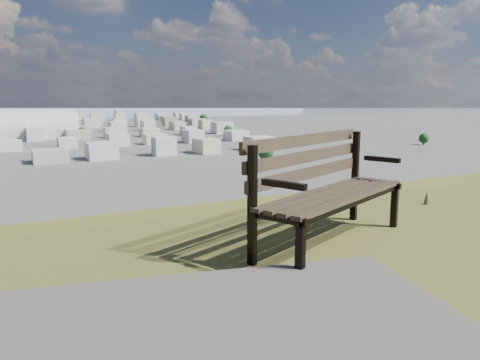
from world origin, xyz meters
TOP-DOWN VIEW (x-y plane):
  - park_bench at (0.22, 2.52)m, footprint 2.06×1.37m
  - arena at (10.53, 313.96)m, footprint 57.54×27.37m
  - city_blocks at (0.00, 394.44)m, footprint 395.00×361.00m
  - bay_water at (0.00, 900.00)m, footprint 2400.00×700.00m

SIDE VIEW (x-z plane):
  - bay_water at x=0.00m, z-range -0.06..0.06m
  - city_blocks at x=0.00m, z-range 0.00..7.00m
  - arena at x=10.53m, z-range -6.26..17.42m
  - park_bench at x=0.22m, z-range 25.07..26.10m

